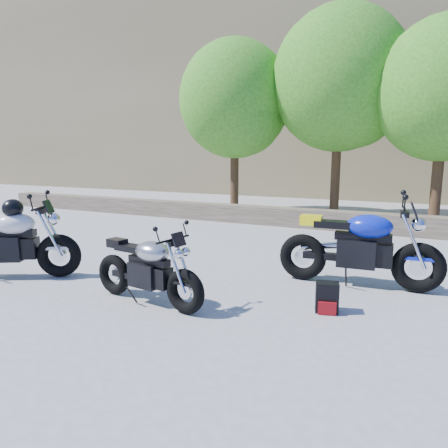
{
  "coord_description": "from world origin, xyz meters",
  "views": [
    {
      "loc": [
        3.29,
        -5.18,
        1.92
      ],
      "look_at": [
        0.2,
        1.0,
        0.75
      ],
      "focal_mm": 32.0,
      "sensor_mm": 36.0,
      "label": 1
    }
  ],
  "objects": [
    {
      "name": "tree_decid_left",
      "position": [
        -2.39,
        7.14,
        3.63
      ],
      "size": [
        3.67,
        3.67,
        5.62
      ],
      "color": "#382314",
      "rests_on": "ground"
    },
    {
      "name": "backpack",
      "position": [
        2.32,
        -0.36,
        0.18
      ],
      "size": [
        0.32,
        0.3,
        0.38
      ],
      "rotation": [
        0.0,
        0.0,
        0.27
      ],
      "color": "black",
      "rests_on": "ground"
    },
    {
      "name": "ground",
      "position": [
        0.0,
        0.0,
        0.0
      ],
      "size": [
        90.0,
        90.0,
        0.0
      ],
      "primitive_type": "plane",
      "color": "gray",
      "rests_on": "ground"
    },
    {
      "name": "hillside",
      "position": [
        3.0,
        28.0,
        7.5
      ],
      "size": [
        80.0,
        30.0,
        15.0
      ],
      "primitive_type": "cube",
      "color": "brown",
      "rests_on": "ground"
    },
    {
      "name": "white_bike",
      "position": [
        -2.56,
        -1.2,
        0.62
      ],
      "size": [
        2.07,
        1.29,
        1.27
      ],
      "rotation": [
        0.0,
        0.0,
        0.52
      ],
      "color": "black",
      "rests_on": "ground"
    },
    {
      "name": "blue_bike",
      "position": [
        2.51,
        0.89,
        0.58
      ],
      "size": [
        2.38,
        0.75,
        1.19
      ],
      "rotation": [
        0.0,
        0.0,
        0.08
      ],
      "color": "black",
      "rests_on": "ground"
    },
    {
      "name": "silver_bike",
      "position": [
        0.14,
        -1.12,
        0.45
      ],
      "size": [
        1.86,
        0.59,
        0.93
      ],
      "rotation": [
        0.0,
        0.0,
        -0.13
      ],
      "color": "black",
      "rests_on": "ground"
    },
    {
      "name": "stone_wall",
      "position": [
        0.0,
        5.5,
        0.25
      ],
      "size": [
        22.0,
        0.55,
        0.5
      ],
      "primitive_type": "cube",
      "color": "#4B3E32",
      "rests_on": "ground"
    },
    {
      "name": "tree_decid_mid",
      "position": [
        0.91,
        7.54,
        4.04
      ],
      "size": [
        4.08,
        4.08,
        6.24
      ],
      "color": "#382314",
      "rests_on": "ground"
    }
  ]
}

